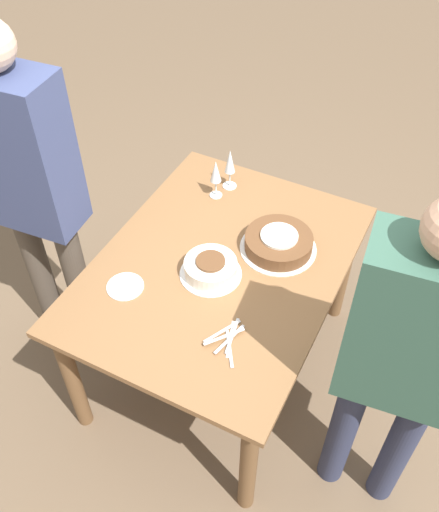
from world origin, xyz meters
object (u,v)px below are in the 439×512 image
wine_glass_far (230,163)px  wine_glass_near (216,173)px  person_watching (29,180)px  person_cutting (405,354)px  cake_center_white (211,268)px  cake_front_chocolate (279,243)px

wine_glass_far → wine_glass_near: bearing=163.4°
wine_glass_near → person_watching: person_watching is taller
wine_glass_near → person_watching: size_ratio=0.12×
person_cutting → cake_center_white: bearing=-20.7°
wine_glass_near → person_cutting: size_ratio=0.12×
wine_glass_far → person_watching: 0.91m
wine_glass_near → person_cutting: 1.24m
cake_front_chocolate → person_cutting: 0.81m
person_watching → person_cutting: bearing=-8.3°
person_watching → cake_front_chocolate: bearing=16.5°
wine_glass_far → person_cutting: bearing=-127.4°
cake_center_white → person_watching: size_ratio=0.15×
wine_glass_near → wine_glass_far: bearing=-16.6°
wine_glass_near → cake_center_white: bearing=-155.2°
cake_front_chocolate → person_watching: bearing=111.3°
cake_front_chocolate → wine_glass_far: 0.49m
cake_front_chocolate → wine_glass_far: bearing=52.6°
wine_glass_far → person_cutting: (-0.77, -1.01, 0.10)m
wine_glass_near → wine_glass_far: wine_glass_far is taller
cake_front_chocolate → person_watching: size_ratio=0.20×
cake_front_chocolate → person_cutting: (-0.48, -0.63, 0.20)m
person_cutting → person_watching: (0.10, 1.60, 0.06)m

